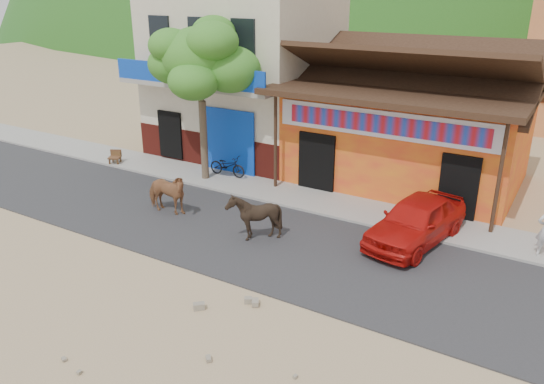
{
  "coord_description": "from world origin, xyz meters",
  "views": [
    {
      "loc": [
        7.63,
        -9.47,
        7.07
      ],
      "look_at": [
        0.11,
        3.0,
        1.4
      ],
      "focal_mm": 35.0,
      "sensor_mm": 36.0,
      "label": 1
    }
  ],
  "objects_px": {
    "cow_dark": "(254,216)",
    "cafe_chair_left": "(114,153)",
    "tree": "(202,101)",
    "scooter": "(227,166)",
    "cafe_chair_right": "(114,152)",
    "red_car": "(416,220)",
    "cow_tan": "(166,193)"
  },
  "relations": [
    {
      "from": "cow_dark",
      "to": "cafe_chair_left",
      "type": "relative_size",
      "value": 1.73
    },
    {
      "from": "tree",
      "to": "cow_dark",
      "type": "distance_m",
      "value": 6.05
    },
    {
      "from": "tree",
      "to": "scooter",
      "type": "relative_size",
      "value": 3.8
    },
    {
      "from": "tree",
      "to": "cafe_chair_right",
      "type": "relative_size",
      "value": 6.01
    },
    {
      "from": "cow_dark",
      "to": "cafe_chair_left",
      "type": "bearing_deg",
      "value": -108.14
    },
    {
      "from": "cow_dark",
      "to": "red_car",
      "type": "xyz_separation_m",
      "value": [
        4.14,
        2.28,
        -0.04
      ]
    },
    {
      "from": "cafe_chair_right",
      "to": "tree",
      "type": "bearing_deg",
      "value": -21.06
    },
    {
      "from": "tree",
      "to": "cow_tan",
      "type": "height_order",
      "value": "tree"
    },
    {
      "from": "cow_dark",
      "to": "red_car",
      "type": "distance_m",
      "value": 4.72
    },
    {
      "from": "cafe_chair_left",
      "to": "scooter",
      "type": "bearing_deg",
      "value": -7.94
    },
    {
      "from": "tree",
      "to": "cow_dark",
      "type": "relative_size",
      "value": 4.13
    },
    {
      "from": "cow_tan",
      "to": "red_car",
      "type": "relative_size",
      "value": 0.42
    },
    {
      "from": "cafe_chair_right",
      "to": "cafe_chair_left",
      "type": "bearing_deg",
      "value": 62.45
    },
    {
      "from": "tree",
      "to": "cow_tan",
      "type": "bearing_deg",
      "value": -74.18
    },
    {
      "from": "cow_tan",
      "to": "cow_dark",
      "type": "height_order",
      "value": "cow_dark"
    },
    {
      "from": "cow_dark",
      "to": "scooter",
      "type": "relative_size",
      "value": 0.92
    },
    {
      "from": "red_car",
      "to": "cow_tan",
      "type": "bearing_deg",
      "value": -153.43
    },
    {
      "from": "cow_tan",
      "to": "tree",
      "type": "bearing_deg",
      "value": 11.71
    },
    {
      "from": "cafe_chair_left",
      "to": "cafe_chair_right",
      "type": "distance_m",
      "value": 0.08
    },
    {
      "from": "scooter",
      "to": "cafe_chair_right",
      "type": "xyz_separation_m",
      "value": [
        -5.0,
        -1.13,
        0.08
      ]
    },
    {
      "from": "cow_dark",
      "to": "red_car",
      "type": "height_order",
      "value": "cow_dark"
    },
    {
      "from": "red_car",
      "to": "cafe_chair_right",
      "type": "relative_size",
      "value": 4.02
    },
    {
      "from": "cafe_chair_left",
      "to": "cafe_chair_right",
      "type": "height_order",
      "value": "cafe_chair_right"
    },
    {
      "from": "cow_tan",
      "to": "red_car",
      "type": "xyz_separation_m",
      "value": [
        7.65,
        2.15,
        -0.02
      ]
    },
    {
      "from": "scooter",
      "to": "cafe_chair_right",
      "type": "bearing_deg",
      "value": 100.88
    },
    {
      "from": "red_car",
      "to": "cafe_chair_left",
      "type": "xyz_separation_m",
      "value": [
        -12.97,
        0.6,
        -0.18
      ]
    },
    {
      "from": "cafe_chair_right",
      "to": "scooter",
      "type": "bearing_deg",
      "value": -14.81
    },
    {
      "from": "cafe_chair_left",
      "to": "cafe_chair_right",
      "type": "xyz_separation_m",
      "value": [
        0.0,
        -0.01,
        0.08
      ]
    },
    {
      "from": "cow_dark",
      "to": "cafe_chair_right",
      "type": "xyz_separation_m",
      "value": [
        -8.84,
        2.87,
        -0.15
      ]
    },
    {
      "from": "tree",
      "to": "scooter",
      "type": "xyz_separation_m",
      "value": [
        0.6,
        0.63,
        -2.59
      ]
    },
    {
      "from": "cow_tan",
      "to": "cafe_chair_right",
      "type": "distance_m",
      "value": 5.98
    },
    {
      "from": "scooter",
      "to": "cafe_chair_right",
      "type": "relative_size",
      "value": 1.58
    }
  ]
}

